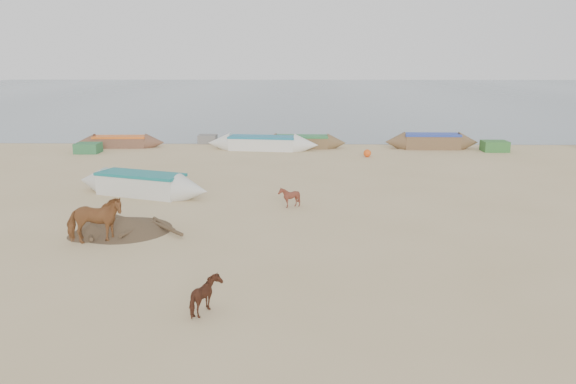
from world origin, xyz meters
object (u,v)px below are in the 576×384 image
object	(u,v)px
cow_adult	(95,220)
calf_front	(289,197)
calf_right	(207,296)
near_canoe	(141,184)

from	to	relation	value
cow_adult	calf_front	world-z (taller)	cow_adult
calf_front	calf_right	distance (m)	9.35
calf_right	near_canoe	bearing A→B (deg)	17.87
cow_adult	calf_front	bearing A→B (deg)	-62.57
cow_adult	near_canoe	size ratio (longest dim) A/B	0.28
calf_front	near_canoe	distance (m)	6.45
cow_adult	calf_right	size ratio (longest dim) A/B	2.11
calf_right	near_canoe	world-z (taller)	near_canoe
calf_front	calf_right	xyz separation A→B (m)	(-1.65, -9.20, 0.01)
calf_front	cow_adult	bearing A→B (deg)	-39.64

